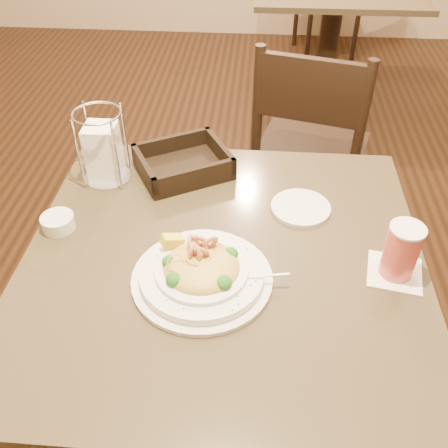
# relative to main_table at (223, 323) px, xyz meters

# --- Properties ---
(ground) EXTENTS (7.00, 7.00, 0.00)m
(ground) POSITION_rel_main_table_xyz_m (0.00, 0.00, -0.51)
(ground) COLOR black
(ground) RESTS_ON ground
(main_table) EXTENTS (0.90, 0.90, 0.75)m
(main_table) POSITION_rel_main_table_xyz_m (0.00, 0.00, 0.00)
(main_table) COLOR black
(main_table) RESTS_ON ground
(background_table) EXTENTS (0.91, 0.91, 0.75)m
(background_table) POSITION_rel_main_table_xyz_m (0.46, 2.21, 0.00)
(background_table) COLOR black
(background_table) RESTS_ON ground
(dining_chair_near) EXTENTS (0.51, 0.51, 0.93)m
(dining_chair_near) POSITION_rel_main_table_xyz_m (0.27, 0.88, -0.02)
(dining_chair_near) COLOR black
(dining_chair_near) RESTS_ON ground
(pasta_bowl) EXTENTS (0.33, 0.30, 0.10)m
(pasta_bowl) POSITION_rel_main_table_xyz_m (-0.04, -0.07, 0.27)
(pasta_bowl) COLOR white
(pasta_bowl) RESTS_ON main_table
(drink_glass) EXTENTS (0.13, 0.13, 0.13)m
(drink_glass) POSITION_rel_main_table_xyz_m (0.37, -0.02, 0.30)
(drink_glass) COLOR white
(drink_glass) RESTS_ON main_table
(bread_basket) EXTENTS (0.30, 0.28, 0.06)m
(bread_basket) POSITION_rel_main_table_xyz_m (-0.14, 0.33, 0.26)
(bread_basket) COLOR black
(bread_basket) RESTS_ON main_table
(napkin_caddy) EXTENTS (0.12, 0.12, 0.20)m
(napkin_caddy) POSITION_rel_main_table_xyz_m (-0.34, 0.28, 0.32)
(napkin_caddy) COLOR silver
(napkin_caddy) RESTS_ON main_table
(side_plate) EXTENTS (0.19, 0.19, 0.01)m
(side_plate) POSITION_rel_main_table_xyz_m (0.18, 0.19, 0.24)
(side_plate) COLOR white
(side_plate) RESTS_ON main_table
(butter_ramekin) EXTENTS (0.10, 0.10, 0.03)m
(butter_ramekin) POSITION_rel_main_table_xyz_m (-0.40, 0.07, 0.26)
(butter_ramekin) COLOR white
(butter_ramekin) RESTS_ON main_table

